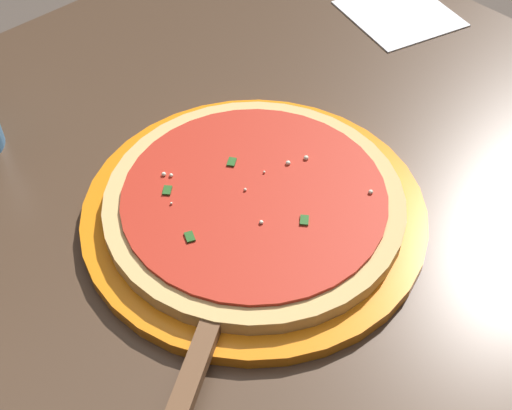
% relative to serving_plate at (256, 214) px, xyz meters
% --- Properties ---
extents(restaurant_table, '(1.06, 0.95, 0.74)m').
position_rel_serving_plate_xyz_m(restaurant_table, '(0.02, -0.00, -0.13)').
color(restaurant_table, black).
rests_on(restaurant_table, ground_plane).
extents(serving_plate, '(0.35, 0.35, 0.01)m').
position_rel_serving_plate_xyz_m(serving_plate, '(0.00, 0.00, 0.00)').
color(serving_plate, orange).
rests_on(serving_plate, restaurant_table).
extents(pizza, '(0.30, 0.30, 0.02)m').
position_rel_serving_plate_xyz_m(pizza, '(0.00, -0.00, 0.02)').
color(pizza, '#DBB26B').
rests_on(pizza, serving_plate).
extents(pizza_server, '(0.21, 0.15, 0.01)m').
position_rel_serving_plate_xyz_m(pizza_server, '(0.14, 0.09, 0.01)').
color(pizza_server, silver).
rests_on(pizza_server, serving_plate).
extents(napkin_folded_right, '(0.17, 0.17, 0.00)m').
position_rel_serving_plate_xyz_m(napkin_folded_right, '(-0.40, -0.14, -0.01)').
color(napkin_folded_right, white).
rests_on(napkin_folded_right, restaurant_table).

